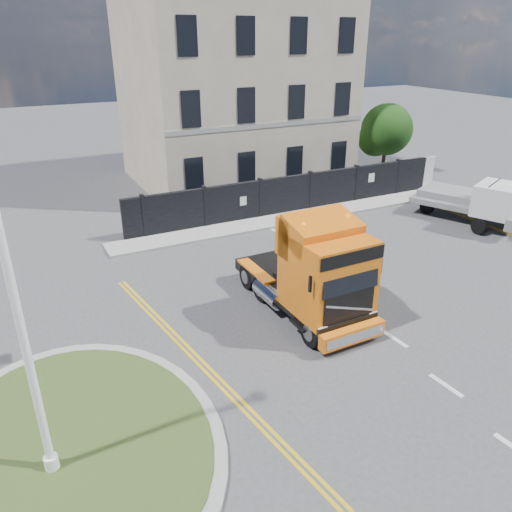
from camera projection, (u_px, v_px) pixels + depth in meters
ground at (277, 317)px, 16.80m from camera, size 120.00×120.00×0.00m
traffic_island at (74, 447)px, 11.44m from camera, size 6.80×6.80×0.17m
hoarding_fence at (303, 193)px, 26.41m from camera, size 18.80×0.25×2.00m
georgian_building at (233, 86)px, 30.33m from camera, size 12.30×10.30×12.80m
tree at (384, 132)px, 31.32m from camera, size 3.20×3.20×4.80m
pavement_far at (302, 216)px, 25.84m from camera, size 20.00×1.60×0.12m
truck at (316, 275)px, 16.09m from camera, size 2.33×6.02×3.59m
flatbed_pickup at (487, 203)px, 24.20m from camera, size 4.18×5.97×2.26m
lamppost_island at (18, 314)px, 9.22m from camera, size 0.24×0.47×7.69m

